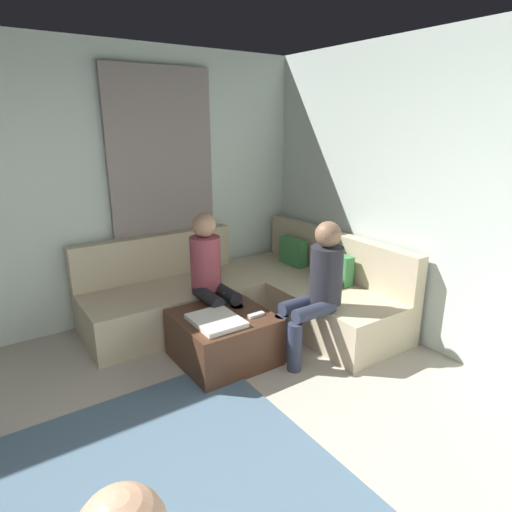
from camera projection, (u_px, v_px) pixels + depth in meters
wall_left at (20, 196)px, 3.83m from camera, size 0.12×6.00×2.70m
curtain_panel at (164, 196)px, 4.48m from camera, size 0.06×1.10×2.50m
sectional_couch at (251, 294)px, 4.48m from camera, size 2.10×2.55×0.87m
ottoman at (223, 337)px, 3.73m from camera, size 0.76×0.76×0.42m
folded_blanket at (216, 320)px, 3.52m from camera, size 0.44×0.36×0.04m
coffee_mug at (228, 297)px, 3.92m from camera, size 0.08×0.08×0.10m
game_remote at (256, 315)px, 3.64m from camera, size 0.05×0.15×0.02m
person_on_couch_back at (317, 286)px, 3.66m from camera, size 0.30×0.60×1.20m
person_on_couch_side at (211, 273)px, 3.96m from camera, size 0.60×0.30×1.20m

